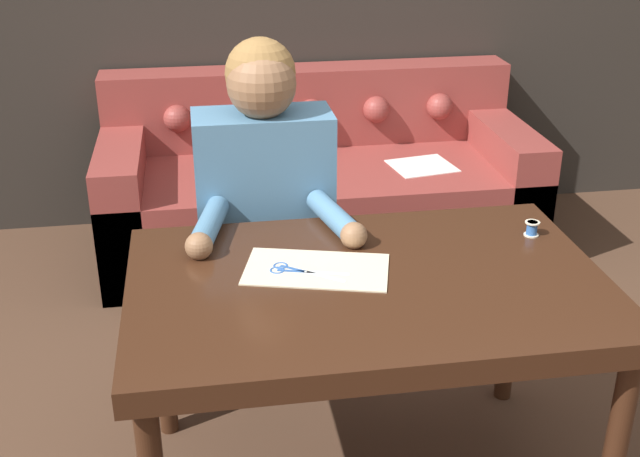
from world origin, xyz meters
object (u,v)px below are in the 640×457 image
Objects in this scene: couch at (317,188)px; dining_table at (367,302)px; person at (265,218)px; scissors at (295,271)px; thread_spool at (532,229)px.

dining_table is at bearing -94.17° from couch.
person is 5.81× the size of scissors.
couch is 9.31× the size of scissors.
dining_table is 1.03× the size of person.
couch is at bearing 105.40° from thread_spool.
thread_spool is (0.42, -1.52, 0.45)m from couch.
thread_spool is at bearing -27.36° from person.
dining_table is 1.75m from couch.
couch is 1.64m from thread_spool.
thread_spool reaches higher than dining_table.
person is 27.98× the size of thread_spool.
scissors is at bearing -170.75° from thread_spool.
person is (-0.22, 0.59, 0.01)m from dining_table.
dining_table is 0.22m from scissors.
thread_spool reaches higher than scissors.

